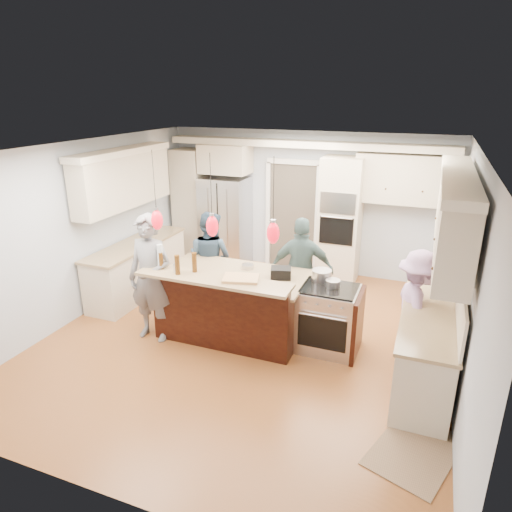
{
  "coord_description": "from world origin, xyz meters",
  "views": [
    {
      "loc": [
        2.23,
        -5.39,
        3.38
      ],
      "look_at": [
        0.0,
        0.35,
        1.15
      ],
      "focal_mm": 32.0,
      "sensor_mm": 36.0,
      "label": 1
    }
  ],
  "objects_px": {
    "refrigerator": "(225,222)",
    "person_far_left": "(210,259)",
    "kitchen_island": "(233,303)",
    "person_bar_end": "(151,279)",
    "island_range": "(330,319)"
  },
  "relations": [
    {
      "from": "person_bar_end",
      "to": "kitchen_island",
      "type": "bearing_deg",
      "value": 27.33
    },
    {
      "from": "refrigerator",
      "to": "kitchen_island",
      "type": "height_order",
      "value": "refrigerator"
    },
    {
      "from": "refrigerator",
      "to": "kitchen_island",
      "type": "bearing_deg",
      "value": -63.1
    },
    {
      "from": "refrigerator",
      "to": "person_bar_end",
      "type": "distance_m",
      "value": 3.1
    },
    {
      "from": "kitchen_island",
      "to": "island_range",
      "type": "relative_size",
      "value": 2.28
    },
    {
      "from": "island_range",
      "to": "person_far_left",
      "type": "xyz_separation_m",
      "value": [
        -2.16,
        0.7,
        0.34
      ]
    },
    {
      "from": "kitchen_island",
      "to": "person_bar_end",
      "type": "relative_size",
      "value": 1.14
    },
    {
      "from": "refrigerator",
      "to": "person_far_left",
      "type": "distance_m",
      "value": 1.88
    },
    {
      "from": "refrigerator",
      "to": "person_bar_end",
      "type": "relative_size",
      "value": 0.98
    },
    {
      "from": "refrigerator",
      "to": "kitchen_island",
      "type": "relative_size",
      "value": 0.86
    },
    {
      "from": "refrigerator",
      "to": "island_range",
      "type": "distance_m",
      "value": 3.71
    },
    {
      "from": "island_range",
      "to": "person_far_left",
      "type": "relative_size",
      "value": 0.58
    },
    {
      "from": "refrigerator",
      "to": "person_bar_end",
      "type": "xyz_separation_m",
      "value": [
        0.28,
        -3.09,
        0.02
      ]
    },
    {
      "from": "person_bar_end",
      "to": "person_far_left",
      "type": "relative_size",
      "value": 1.15
    },
    {
      "from": "kitchen_island",
      "to": "island_range",
      "type": "distance_m",
      "value": 1.41
    }
  ]
}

